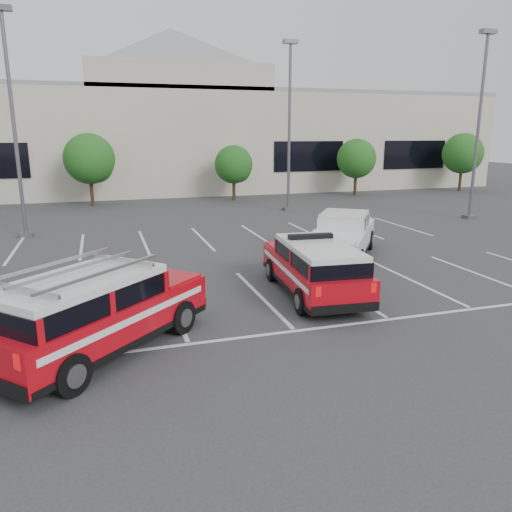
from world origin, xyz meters
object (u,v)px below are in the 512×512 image
Objects in this scene: tree_mid_left at (91,161)px; ladder_suv at (95,317)px; tree_mid_right at (235,166)px; light_pole_mid at (289,127)px; fire_chief_suv at (314,271)px; convention_building at (151,134)px; tree_far_right at (463,155)px; tree_right at (357,160)px; light_pole_right at (478,127)px; light_pole_left at (14,125)px; white_pickup at (342,240)px.

ladder_suv is at bearing -89.62° from tree_mid_left.
tree_mid_left is 1.21× the size of tree_mid_right.
light_pole_mid is 17.74m from fire_chief_suv.
convention_building is 11.26× the size of ladder_suv.
light_pole_mid is at bearing 103.73° from ladder_suv.
tree_right is at bearing -180.00° from tree_far_right.
ladder_suv is (-6.36, -2.37, 0.10)m from fire_chief_suv.
tree_mid_right is 26.66m from ladder_suv.
tree_mid_left is at bearing 153.08° from light_pole_mid.
tree_far_right is at bearing -21.51° from convention_building.
tree_far_right is 15.24m from light_pole_right.
tree_right is 12.32m from light_pole_right.
tree_far_right reaches higher than tree_mid_right.
convention_building is at bearing 116.57° from tree_mid_right.
light_pole_mid reaches higher than tree_mid_left.
light_pole_mid is (11.91, -6.05, 2.14)m from tree_mid_left.
ladder_suv is (-11.75, -18.68, -4.34)m from light_pole_mid.
convention_building is at bearing 67.61° from light_pole_left.
white_pickup is at bearing -62.57° from tree_mid_left.
light_pole_mid reaches higher than tree_right.
tree_right is at bearing 95.68° from white_pickup.
light_pole_right is at bearing -29.95° from tree_mid_left.
light_pole_mid reaches higher than tree_far_right.
light_pole_left is at bearing -142.50° from tree_mid_right.
light_pole_left reaches higher than white_pickup.
light_pole_right is at bearing 64.28° from white_pickup.
tree_mid_right reaches higher than ladder_suv.
tree_far_right is at bearing 0.00° from tree_right.
tree_far_right is 32.50m from fire_chief_suv.
convention_building reaches higher than tree_mid_right.
tree_mid_right is at bearing 123.96° from white_pickup.
tree_mid_right is 0.75× the size of ladder_suv.
light_pole_mid is (-18.09, -6.05, 2.14)m from tree_far_right.
convention_building is at bearing 127.77° from ladder_suv.
tree_mid_left reaches higher than ladder_suv.
convention_building reaches higher than fire_chief_suv.
tree_mid_right is at bearing -180.00° from tree_right.
fire_chief_suv is (1.43, -32.18, -3.97)m from convention_building.
light_pole_mid is 1.76× the size of white_pickup.
tree_mid_right is 10.00m from tree_right.
light_pole_left is at bearing 132.71° from fire_chief_suv.
ladder_suv is (-19.84, -24.73, -1.92)m from tree_right.
convention_building is 10.32× the size of white_pickup.
light_pole_right reaches higher than fire_chief_suv.
light_pole_mid is at bearing -143.23° from tree_right.
light_pole_mid reaches higher than ladder_suv.
white_pickup is (-11.41, -6.26, -4.48)m from light_pole_right.
light_pole_right is at bearing -4.76° from light_pole_left.
fire_chief_suv is (9.62, -12.31, -4.44)m from light_pole_left.
tree_far_right reaches higher than tree_right.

